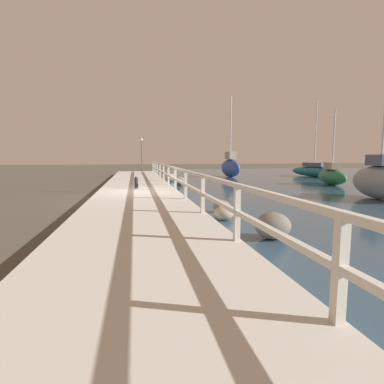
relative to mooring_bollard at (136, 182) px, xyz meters
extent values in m
plane|color=#4C473D|center=(0.06, -1.15, -0.63)|extent=(120.00, 120.00, 0.00)
cube|color=beige|center=(0.06, -1.15, -0.45)|extent=(3.46, 36.00, 0.35)
cube|color=beige|center=(1.69, -11.95, 0.23)|extent=(0.10, 0.10, 1.02)
cube|color=beige|center=(1.69, -9.25, 0.23)|extent=(0.10, 0.10, 1.02)
cube|color=beige|center=(1.69, -6.55, 0.23)|extent=(0.10, 0.10, 1.02)
cube|color=beige|center=(1.69, -3.85, 0.23)|extent=(0.10, 0.10, 1.02)
cube|color=beige|center=(1.69, -1.15, 0.23)|extent=(0.10, 0.10, 1.02)
cube|color=beige|center=(1.69, 1.55, 0.23)|extent=(0.10, 0.10, 1.02)
cube|color=beige|center=(1.69, 4.25, 0.23)|extent=(0.10, 0.10, 1.02)
cube|color=beige|center=(1.69, 6.95, 0.23)|extent=(0.10, 0.10, 1.02)
cube|color=beige|center=(1.69, 9.65, 0.23)|extent=(0.10, 0.10, 1.02)
cube|color=beige|center=(1.69, 12.35, 0.23)|extent=(0.10, 0.10, 1.02)
cube|color=beige|center=(1.69, 15.05, 0.23)|extent=(0.10, 0.10, 1.02)
cube|color=beige|center=(1.69, -1.15, 0.70)|extent=(0.09, 32.50, 0.08)
cube|color=beige|center=(1.69, -1.15, 0.23)|extent=(0.09, 32.50, 0.08)
ellipsoid|color=#666056|center=(2.71, -4.88, -0.42)|extent=(0.55, 0.50, 0.42)
ellipsoid|color=#666056|center=(2.93, -8.13, -0.33)|extent=(0.80, 0.72, 0.60)
ellipsoid|color=slate|center=(3.13, 11.08, -0.40)|extent=(0.61, 0.55, 0.46)
ellipsoid|color=#666056|center=(2.69, 4.63, -0.33)|extent=(0.78, 0.70, 0.58)
ellipsoid|color=gray|center=(2.48, 7.97, -0.34)|extent=(0.76, 0.69, 0.57)
ellipsoid|color=gray|center=(2.44, -6.02, -0.41)|extent=(0.58, 0.52, 0.43)
cylinder|color=black|center=(0.00, 0.00, -0.06)|extent=(0.18, 0.18, 0.44)
sphere|color=black|center=(0.00, 0.00, 0.20)|extent=(0.16, 0.16, 0.16)
cylinder|color=#514C47|center=(0.55, 11.16, 1.10)|extent=(0.07, 0.07, 2.75)
sphere|color=beige|center=(0.55, 11.16, 2.58)|extent=(0.21, 0.21, 0.21)
ellipsoid|color=gray|center=(10.28, -3.13, 0.10)|extent=(1.43, 3.53, 1.44)
cube|color=#4C566B|center=(10.28, -3.13, 1.06)|extent=(0.86, 1.15, 0.47)
ellipsoid|color=#1E707A|center=(16.02, 10.53, -0.16)|extent=(2.13, 5.69, 0.91)
cube|color=#4C566B|center=(16.02, 10.53, 0.48)|extent=(1.16, 2.39, 0.36)
cylinder|color=silver|center=(16.02, 10.53, 3.25)|extent=(0.09, 0.09, 5.90)
ellipsoid|color=#2D4C9E|center=(8.39, 11.61, 0.18)|extent=(1.15, 3.96, 1.59)
cube|color=#9E937F|center=(8.39, 11.61, 1.31)|extent=(0.71, 1.23, 0.68)
cylinder|color=silver|center=(8.39, 11.61, 3.71)|extent=(0.09, 0.09, 5.48)
ellipsoid|color=#236B42|center=(12.59, 3.27, -0.12)|extent=(1.63, 3.71, 1.00)
cube|color=#9E937F|center=(12.59, 3.27, 0.61)|extent=(0.88, 1.34, 0.44)
cylinder|color=silver|center=(12.59, 3.27, 2.28)|extent=(0.09, 0.09, 3.79)
camera|label=1|loc=(-0.06, -14.18, 1.20)|focal=28.00mm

